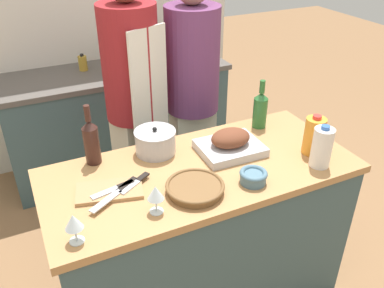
% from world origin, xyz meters
% --- Properties ---
extents(kitchen_island, '(1.55, 0.70, 0.90)m').
position_xyz_m(kitchen_island, '(0.00, 0.00, 0.45)').
color(kitchen_island, '#3D565B').
rests_on(kitchen_island, ground_plane).
extents(back_counter, '(1.82, 0.60, 0.89)m').
position_xyz_m(back_counter, '(0.00, 1.55, 0.45)').
color(back_counter, '#3D565B').
rests_on(back_counter, ground_plane).
extents(back_wall, '(2.32, 0.10, 2.55)m').
position_xyz_m(back_wall, '(0.00, 1.90, 1.27)').
color(back_wall, silver).
rests_on(back_wall, ground_plane).
extents(roasting_pan, '(0.33, 0.27, 0.13)m').
position_xyz_m(roasting_pan, '(0.20, 0.07, 0.95)').
color(roasting_pan, '#BCBCC1').
rests_on(roasting_pan, kitchen_island).
extents(wicker_basket, '(0.27, 0.27, 0.04)m').
position_xyz_m(wicker_basket, '(-0.11, -0.16, 0.92)').
color(wicker_basket, brown).
rests_on(wicker_basket, kitchen_island).
extents(cutting_board, '(0.33, 0.23, 0.02)m').
position_xyz_m(cutting_board, '(-0.46, -0.00, 0.91)').
color(cutting_board, '#AD7F51').
rests_on(cutting_board, kitchen_island).
extents(stock_pot, '(0.22, 0.22, 0.15)m').
position_xyz_m(stock_pot, '(-0.15, 0.23, 0.96)').
color(stock_pot, '#B7B7BC').
rests_on(stock_pot, kitchen_island).
extents(mixing_bowl, '(0.13, 0.13, 0.06)m').
position_xyz_m(mixing_bowl, '(0.16, -0.21, 0.93)').
color(mixing_bowl, slate).
rests_on(mixing_bowl, kitchen_island).
extents(juice_jug, '(0.10, 0.10, 0.21)m').
position_xyz_m(juice_jug, '(0.59, -0.12, 1.00)').
color(juice_jug, orange).
rests_on(juice_jug, kitchen_island).
extents(milk_jug, '(0.10, 0.10, 0.22)m').
position_xyz_m(milk_jug, '(0.54, -0.23, 1.00)').
color(milk_jug, white).
rests_on(milk_jug, kitchen_island).
extents(wine_bottle_green, '(0.08, 0.08, 0.31)m').
position_xyz_m(wine_bottle_green, '(-0.46, 0.28, 1.02)').
color(wine_bottle_green, '#381E19').
rests_on(wine_bottle_green, kitchen_island).
extents(wine_bottle_dark, '(0.08, 0.08, 0.29)m').
position_xyz_m(wine_bottle_dark, '(0.50, 0.24, 1.01)').
color(wine_bottle_dark, '#28662D').
rests_on(wine_bottle_dark, kitchen_island).
extents(wine_glass_left, '(0.07, 0.07, 0.13)m').
position_xyz_m(wine_glass_left, '(-0.32, -0.22, 1.00)').
color(wine_glass_left, silver).
rests_on(wine_glass_left, kitchen_island).
extents(wine_glass_right, '(0.07, 0.07, 0.13)m').
position_xyz_m(wine_glass_right, '(-0.66, -0.25, 0.99)').
color(wine_glass_right, silver).
rests_on(wine_glass_right, kitchen_island).
extents(knife_chef, '(0.26, 0.18, 0.01)m').
position_xyz_m(knife_chef, '(-0.44, -0.05, 0.92)').
color(knife_chef, '#B7B7BC').
rests_on(knife_chef, cutting_board).
extents(knife_paring, '(0.18, 0.12, 0.01)m').
position_xyz_m(knife_paring, '(-0.34, -0.01, 0.92)').
color(knife_paring, '#B7B7BC').
rests_on(knife_paring, cutting_board).
extents(knife_bread, '(0.21, 0.07, 0.01)m').
position_xyz_m(knife_bread, '(-0.44, -0.01, 0.92)').
color(knife_bread, '#B7B7BC').
rests_on(knife_bread, cutting_board).
extents(stand_mixer, '(0.18, 0.14, 0.33)m').
position_xyz_m(stand_mixer, '(0.06, 1.45, 1.02)').
color(stand_mixer, silver).
rests_on(stand_mixer, back_counter).
extents(condiment_bottle_tall, '(0.07, 0.07, 0.13)m').
position_xyz_m(condiment_bottle_tall, '(-0.21, 1.65, 0.95)').
color(condiment_bottle_tall, '#B28E2D').
rests_on(condiment_bottle_tall, back_counter).
extents(condiment_bottle_short, '(0.07, 0.07, 0.15)m').
position_xyz_m(condiment_bottle_short, '(0.17, 1.66, 0.96)').
color(condiment_bottle_short, '#B28E2D').
rests_on(condiment_bottle_short, back_counter).
extents(person_cook_aproned, '(0.36, 0.38, 1.75)m').
position_xyz_m(person_cook_aproned, '(-0.08, 0.79, 0.97)').
color(person_cook_aproned, beige).
rests_on(person_cook_aproned, ground_plane).
extents(person_cook_guest, '(0.35, 0.35, 1.70)m').
position_xyz_m(person_cook_guest, '(0.33, 0.78, 0.94)').
color(person_cook_guest, beige).
rests_on(person_cook_guest, ground_plane).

